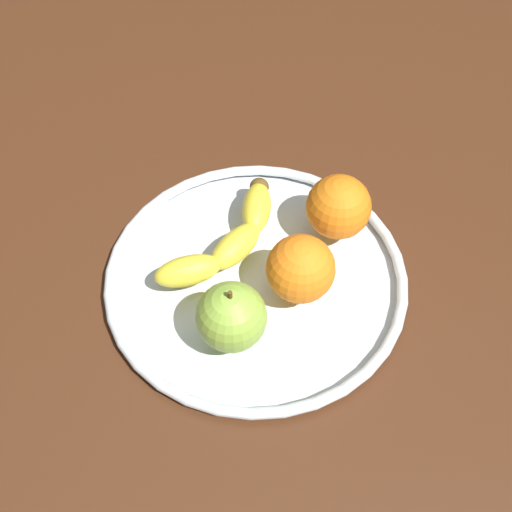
{
  "coord_description": "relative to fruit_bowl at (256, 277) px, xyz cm",
  "views": [
    {
      "loc": [
        -36.57,
        -16.52,
        58.85
      ],
      "look_at": [
        0.0,
        0.0,
        4.8
      ],
      "focal_mm": 45.24,
      "sensor_mm": 36.0,
      "label": 1
    }
  ],
  "objects": [
    {
      "name": "banana",
      "position": [
        1.91,
        4.12,
        2.51
      ],
      "size": [
        18.94,
        9.49,
        3.26
      ],
      "rotation": [
        0.0,
        0.0,
        -0.27
      ],
      "color": "yellow",
      "rests_on": "fruit_bowl"
    },
    {
      "name": "ground_plane",
      "position": [
        0.0,
        0.0,
        -2.92
      ],
      "size": [
        150.79,
        150.79,
        4.0
      ],
      "primitive_type": "cube",
      "color": "#462513"
    },
    {
      "name": "fruit_bowl",
      "position": [
        0.0,
        0.0,
        0.0
      ],
      "size": [
        33.0,
        33.0,
        1.8
      ],
      "color": "silver",
      "rests_on": "ground_plane"
    },
    {
      "name": "orange_front_right",
      "position": [
        -0.3,
        -5.0,
        4.47
      ],
      "size": [
        7.18,
        7.18,
        7.18
      ],
      "primitive_type": "sphere",
      "color": "orange",
      "rests_on": "fruit_bowl"
    },
    {
      "name": "orange_front_left",
      "position": [
        9.42,
        -5.67,
        4.5
      ],
      "size": [
        7.23,
        7.23,
        7.23
      ],
      "primitive_type": "sphere",
      "color": "orange",
      "rests_on": "fruit_bowl"
    },
    {
      "name": "apple",
      "position": [
        -8.02,
        -1.01,
        4.41
      ],
      "size": [
        7.04,
        7.04,
        7.84
      ],
      "color": "#8EBA3F",
      "rests_on": "fruit_bowl"
    }
  ]
}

